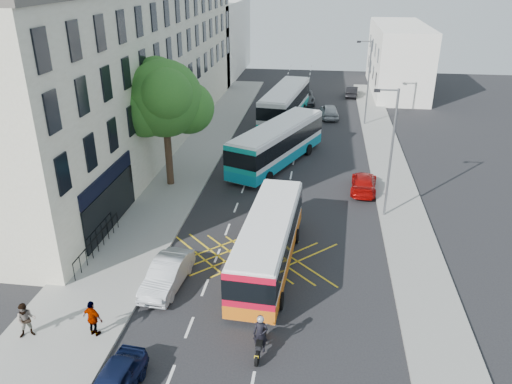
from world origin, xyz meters
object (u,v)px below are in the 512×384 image
(distant_car_grey, at_px, (304,97))
(distant_car_dark, at_px, (352,91))
(bus_mid, at_px, (277,144))
(bus_far, at_px, (285,104))
(parked_car_silver, at_px, (167,274))
(pedestrian_near, at_px, (26,320))
(street_tree, at_px, (164,100))
(pedestrian_far, at_px, (93,319))
(bus_near, at_px, (268,242))
(lamp_far, at_px, (368,79))
(red_hatchback, at_px, (364,183))
(parked_car_blue, at_px, (113,384))
(motorbike, at_px, (261,336))
(distant_car_silver, at_px, (329,111))
(lamp_near, at_px, (390,148))

(distant_car_grey, bearing_deg, distant_car_dark, 27.95)
(bus_mid, bearing_deg, bus_far, 114.02)
(bus_mid, xyz_separation_m, distant_car_grey, (1.16, 19.70, -1.00))
(parked_car_silver, xyz_separation_m, pedestrian_near, (-4.70, -4.51, 0.27))
(street_tree, xyz_separation_m, pedestrian_far, (1.51, -16.13, -5.29))
(bus_near, height_order, pedestrian_far, bus_near)
(lamp_far, bearing_deg, red_hatchback, -93.41)
(street_tree, bearing_deg, parked_car_silver, -73.98)
(lamp_far, relative_size, red_hatchback, 1.89)
(parked_car_blue, distance_m, distant_car_dark, 49.11)
(parked_car_blue, bearing_deg, bus_far, 90.25)
(distant_car_dark, height_order, pedestrian_far, pedestrian_far)
(bus_mid, bearing_deg, motorbike, -64.13)
(street_tree, height_order, red_hatchback, street_tree)
(bus_near, xyz_separation_m, distant_car_grey, (0.19, 34.63, -0.80))
(motorbike, height_order, pedestrian_far, motorbike)
(bus_mid, relative_size, distant_car_silver, 2.77)
(bus_near, distance_m, red_hatchback, 11.93)
(bus_mid, xyz_separation_m, distant_car_silver, (4.10, 13.94, -0.99))
(lamp_far, xyz_separation_m, motorbike, (-6.10, -33.12, -3.75))
(bus_mid, relative_size, parked_car_blue, 3.23)
(motorbike, height_order, distant_car_dark, motorbike)
(distant_car_grey, bearing_deg, parked_car_blue, -102.97)
(street_tree, bearing_deg, distant_car_dark, 64.13)
(motorbike, distance_m, red_hatchback, 17.73)
(bus_mid, xyz_separation_m, distant_car_dark, (6.80, 23.60, -1.08))
(bus_mid, height_order, distant_car_grey, bus_mid)
(distant_car_silver, bearing_deg, pedestrian_near, 64.52)
(street_tree, bearing_deg, bus_far, 68.69)
(lamp_near, bearing_deg, lamp_far, 90.00)
(lamp_near, xyz_separation_m, lamp_far, (0.00, 20.00, 0.00))
(parked_car_blue, height_order, red_hatchback, parked_car_blue)
(distant_car_silver, relative_size, pedestrian_far, 2.48)
(distant_car_silver, bearing_deg, bus_mid, 67.44)
(red_hatchback, bearing_deg, lamp_near, 108.97)
(street_tree, distance_m, pedestrian_far, 17.04)
(motorbike, xyz_separation_m, pedestrian_far, (-7.10, -0.04, 0.13))
(lamp_near, height_order, pedestrian_near, lamp_near)
(street_tree, xyz_separation_m, parked_car_silver, (3.47, -12.07, -5.60))
(bus_near, height_order, parked_car_blue, bus_near)
(red_hatchback, xyz_separation_m, pedestrian_near, (-14.98, -17.46, 0.35))
(bus_near, distance_m, bus_mid, 14.96)
(lamp_far, height_order, distant_car_grey, lamp_far)
(motorbike, bearing_deg, bus_far, 96.83)
(motorbike, distance_m, distant_car_grey, 41.08)
(lamp_near, relative_size, distant_car_grey, 1.58)
(street_tree, bearing_deg, distant_car_silver, 59.53)
(street_tree, xyz_separation_m, bus_far, (6.81, 17.47, -4.52))
(distant_car_grey, height_order, pedestrian_far, pedestrian_far)
(bus_mid, bearing_deg, distant_car_dark, 96.07)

